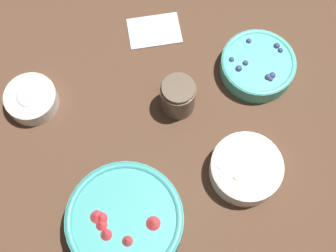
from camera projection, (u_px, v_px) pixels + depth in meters
name	position (u px, v px, depth m)	size (l,w,h in m)	color
ground_plane	(167.00, 125.00, 1.08)	(4.00, 4.00, 0.00)	#4C3323
bowl_strawberries	(125.00, 221.00, 0.96)	(0.24, 0.24, 0.09)	teal
bowl_blueberries	(258.00, 65.00, 1.11)	(0.18, 0.18, 0.05)	#47AD9E
bowl_bananas	(246.00, 169.00, 1.01)	(0.16, 0.16, 0.06)	white
bowl_cream	(31.00, 98.00, 1.08)	(0.12, 0.12, 0.05)	silver
jar_chocolate	(178.00, 97.00, 1.06)	(0.08, 0.08, 0.09)	brown
napkin	(154.00, 30.00, 1.17)	(0.15, 0.12, 0.01)	#B2BCC6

